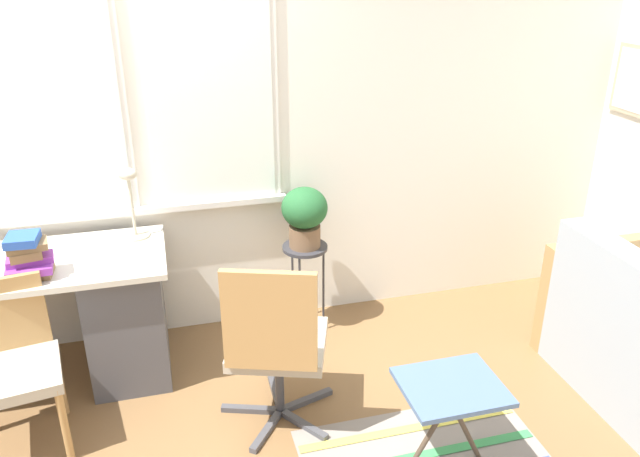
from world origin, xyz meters
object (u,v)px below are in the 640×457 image
at_px(book_stack, 28,258).
at_px(desk_chair_wooden, 13,363).
at_px(folding_stool, 451,392).
at_px(plant_stand, 305,255).
at_px(potted_plant, 305,214).
at_px(office_chair_swivel, 276,344).
at_px(desk_lamp, 131,196).

bearing_deg(book_stack, desk_chair_wooden, -109.51).
height_order(desk_chair_wooden, folding_stool, desk_chair_wooden).
bearing_deg(plant_stand, potted_plant, 0.00).
bearing_deg(plant_stand, folding_stool, -75.19).
relative_size(office_chair_swivel, potted_plant, 2.57).
bearing_deg(desk_chair_wooden, folding_stool, -29.46).
bearing_deg(desk_lamp, plant_stand, -1.53).
height_order(book_stack, desk_chair_wooden, book_stack).
bearing_deg(folding_stool, desk_lamp, 134.57).
bearing_deg(office_chair_swivel, plant_stand, -93.45).
xyz_separation_m(book_stack, potted_plant, (1.45, 0.33, -0.06)).
xyz_separation_m(book_stack, folding_stool, (1.79, -0.96, -0.42)).
distance_m(plant_stand, potted_plant, 0.27).
relative_size(desk_lamp, folding_stool, 0.86).
height_order(plant_stand, folding_stool, plant_stand).
bearing_deg(desk_lamp, potted_plant, -1.53).
xyz_separation_m(desk_chair_wooden, folding_stool, (1.89, -0.69, -0.02)).
distance_m(book_stack, folding_stool, 2.08).
distance_m(book_stack, office_chair_swivel, 1.26).
bearing_deg(folding_stool, office_chair_swivel, 145.76).
xyz_separation_m(desk_chair_wooden, office_chair_swivel, (1.20, -0.23, 0.04)).
bearing_deg(desk_chair_wooden, office_chair_swivel, -19.93).
distance_m(office_chair_swivel, plant_stand, 0.90).
distance_m(office_chair_swivel, folding_stool, 0.83).
distance_m(desk_lamp, potted_plant, 0.98).
bearing_deg(plant_stand, office_chair_swivel, -112.60).
bearing_deg(folding_stool, book_stack, 151.69).
relative_size(desk_chair_wooden, folding_stool, 1.75).
xyz_separation_m(office_chair_swivel, plant_stand, (0.34, 0.83, 0.03)).
bearing_deg(book_stack, plant_stand, 12.88).
height_order(desk_lamp, plant_stand, desk_lamp).
xyz_separation_m(desk_chair_wooden, plant_stand, (1.54, 0.60, 0.07)).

